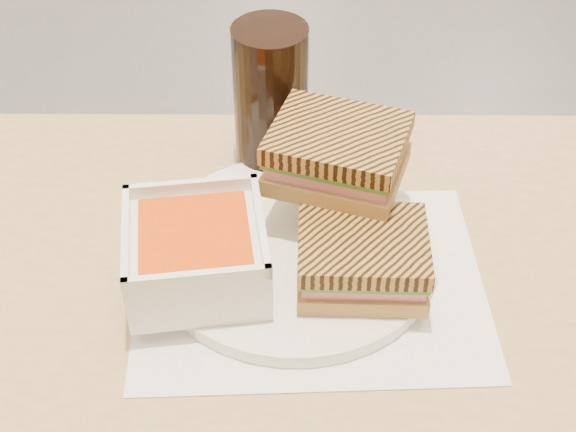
{
  "coord_description": "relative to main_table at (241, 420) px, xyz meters",
  "views": [
    {
      "loc": [
        -0.04,
        -2.55,
        1.32
      ],
      "look_at": [
        0.01,
        -2.0,
        0.82
      ],
      "focal_mm": 51.39,
      "sensor_mm": 36.0,
      "label": 1
    }
  ],
  "objects": [
    {
      "name": "main_table",
      "position": [
        0.0,
        0.0,
        0.0
      ],
      "size": [
        1.27,
        0.82,
        0.75
      ],
      "color": "tan",
      "rests_on": "ground"
    },
    {
      "name": "tray_liner",
      "position": [
        0.07,
        0.07,
        0.11
      ],
      "size": [
        0.34,
        0.27,
        0.0
      ],
      "color": "white",
      "rests_on": "main_table"
    },
    {
      "name": "plate",
      "position": [
        0.06,
        0.11,
        0.12
      ],
      "size": [
        0.28,
        0.28,
        0.01
      ],
      "color": "white",
      "rests_on": "tray_liner"
    },
    {
      "name": "soup_bowl",
      "position": [
        -0.03,
        0.07,
        0.16
      ],
      "size": [
        0.13,
        0.13,
        0.07
      ],
      "color": "white",
      "rests_on": "plate"
    },
    {
      "name": "panini_lower",
      "position": [
        0.12,
        0.05,
        0.16
      ],
      "size": [
        0.13,
        0.11,
        0.05
      ],
      "color": "#AA7F44",
      "rests_on": "plate"
    },
    {
      "name": "panini_upper",
      "position": [
        0.11,
        0.14,
        0.21
      ],
      "size": [
        0.15,
        0.14,
        0.06
      ],
      "color": "#AA7F44",
      "rests_on": "panini_lower"
    },
    {
      "name": "cola_glass",
      "position": [
        0.05,
        0.25,
        0.2
      ],
      "size": [
        0.08,
        0.08,
        0.17
      ],
      "color": "black",
      "rests_on": "main_table"
    }
  ]
}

